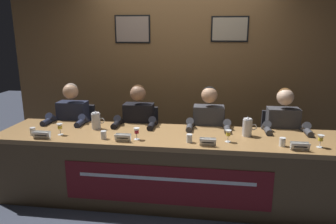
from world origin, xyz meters
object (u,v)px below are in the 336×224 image
at_px(conference_table, 167,158).
at_px(water_cup_far_right, 282,142).
at_px(chair_center_right, 208,146).
at_px(water_pitcher_left_side, 96,121).
at_px(nameplate_far_left, 42,135).
at_px(chair_center_left, 142,143).
at_px(water_cup_center_right, 189,139).
at_px(chair_far_left, 79,140).
at_px(panelist_far_left, 71,124).
at_px(chair_far_right, 278,149).
at_px(juice_glass_center_right, 228,134).
at_px(juice_glass_far_left, 60,127).
at_px(water_cup_center_left, 104,135).
at_px(juice_glass_far_right, 321,139).
at_px(nameplate_far_right, 300,146).
at_px(nameplate_center_right, 208,142).
at_px(panelist_far_right, 283,133).
at_px(panelist_center_left, 138,127).
at_px(juice_glass_center_left, 137,132).
at_px(water_pitcher_right_side, 247,127).
at_px(panelist_center_right, 208,130).
at_px(nameplate_center_left, 123,138).
at_px(water_cup_far_left, 33,132).

height_order(conference_table, water_cup_far_right, water_cup_far_right).
xyz_separation_m(chair_center_right, water_pitcher_left_side, (-1.27, -0.50, 0.42)).
height_order(nameplate_far_left, water_cup_far_right, water_cup_far_right).
distance_m(chair_center_left, water_cup_center_right, 1.11).
bearing_deg(chair_center_right, chair_far_left, 180.00).
distance_m(panelist_far_left, water_cup_far_right, 2.51).
bearing_deg(conference_table, chair_far_right, 28.57).
xyz_separation_m(juice_glass_center_right, chair_far_right, (0.66, 0.74, -0.41)).
distance_m(juice_glass_far_left, water_cup_center_left, 0.51).
bearing_deg(juice_glass_far_right, juice_glass_far_left, 179.44).
distance_m(nameplate_far_right, water_pitcher_left_side, 2.16).
bearing_deg(juice_glass_far_right, nameplate_far_right, -152.66).
height_order(nameplate_center_right, juice_glass_far_right, juice_glass_far_right).
height_order(chair_center_right, water_cup_center_right, chair_center_right).
relative_size(nameplate_center_right, panelist_far_right, 0.13).
height_order(panelist_center_left, juice_glass_center_left, panelist_center_left).
height_order(chair_center_left, juice_glass_center_right, chair_center_left).
relative_size(panelist_far_right, water_cup_far_right, 14.27).
relative_size(chair_center_left, water_pitcher_left_side, 4.22).
relative_size(panelist_far_right, water_pitcher_left_side, 5.77).
relative_size(chair_center_left, juice_glass_center_left, 7.14).
bearing_deg(water_pitcher_right_side, water_cup_center_left, -168.51).
bearing_deg(chair_center_left, conference_table, -58.48).
xyz_separation_m(chair_far_left, water_pitcher_left_side, (0.45, -0.50, 0.42)).
distance_m(panelist_center_right, water_pitcher_right_side, 0.54).
bearing_deg(nameplate_center_left, nameplate_center_right, -1.02).
distance_m(chair_far_right, water_pitcher_right_side, 0.80).
bearing_deg(chair_center_right, panelist_center_left, -166.97).
bearing_deg(panelist_far_right, nameplate_center_left, -158.54).
height_order(conference_table, chair_far_left, chair_far_left).
relative_size(juice_glass_far_left, chair_far_right, 0.14).
height_order(nameplate_far_right, water_cup_far_right, water_cup_far_right).
xyz_separation_m(water_cup_far_left, water_cup_far_right, (2.58, 0.02, 0.00)).
xyz_separation_m(panelist_center_left, nameplate_center_right, (0.86, -0.69, 0.09)).
bearing_deg(water_pitcher_right_side, water_cup_far_right, -41.81).
xyz_separation_m(chair_center_left, nameplate_far_right, (1.71, -0.89, 0.37)).
distance_m(nameplate_far_left, chair_center_right, 1.97).
bearing_deg(nameplate_center_left, water_pitcher_right_side, 15.57).
relative_size(conference_table, chair_far_left, 4.21).
xyz_separation_m(nameplate_center_right, water_pitcher_left_side, (-1.27, 0.39, 0.05)).
bearing_deg(water_cup_far_right, chair_far_right, 80.02).
distance_m(nameplate_far_right, water_pitcher_right_side, 0.58).
bearing_deg(chair_center_right, panelist_center_right, -90.00).
distance_m(juice_glass_far_right, water_pitcher_right_side, 0.71).
bearing_deg(water_cup_far_left, nameplate_far_left, -31.45).
distance_m(nameplate_center_left, panelist_far_right, 1.84).
relative_size(panelist_far_left, water_cup_far_right, 14.27).
relative_size(water_cup_far_left, water_cup_center_left, 1.00).
distance_m(juice_glass_far_left, water_cup_center_right, 1.40).
bearing_deg(chair_far_left, panelist_far_left, -90.00).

